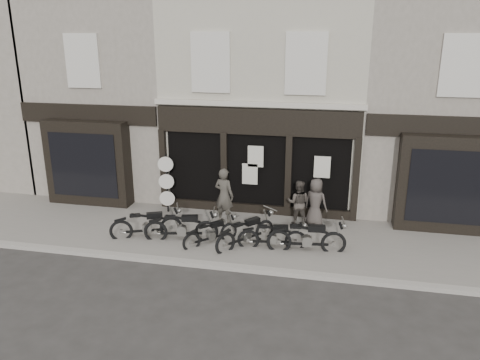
% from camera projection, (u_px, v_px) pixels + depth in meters
% --- Properties ---
extents(ground_plane, '(90.00, 90.00, 0.00)m').
position_uv_depth(ground_plane, '(239.00, 250.00, 14.32)').
color(ground_plane, '#2D2B28').
rests_on(ground_plane, ground).
extents(pavement, '(30.00, 4.20, 0.12)m').
position_uv_depth(pavement, '(245.00, 236.00, 15.14)').
color(pavement, slate).
rests_on(pavement, ground_plane).
extents(kerb, '(30.00, 0.25, 0.13)m').
position_uv_depth(kerb, '(230.00, 267.00, 13.13)').
color(kerb, gray).
rests_on(kerb, ground_plane).
extents(central_building, '(7.30, 6.22, 8.34)m').
position_uv_depth(central_building, '(270.00, 93.00, 18.65)').
color(central_building, '#ABA492').
rests_on(central_building, ground).
extents(neighbour_left, '(5.60, 6.73, 8.34)m').
position_uv_depth(neighbour_left, '(122.00, 90.00, 19.86)').
color(neighbour_left, gray).
rests_on(neighbour_left, ground).
extents(neighbour_right, '(5.60, 6.73, 8.34)m').
position_uv_depth(neighbour_right, '(439.00, 98.00, 17.37)').
color(neighbour_right, gray).
rests_on(neighbour_right, ground).
extents(motorcycle_0, '(2.17, 1.17, 1.10)m').
position_uv_depth(motorcycle_0, '(147.00, 227.00, 14.91)').
color(motorcycle_0, black).
rests_on(motorcycle_0, ground).
extents(motorcycle_1, '(2.33, 0.82, 1.13)m').
position_uv_depth(motorcycle_1, '(182.00, 230.00, 14.69)').
color(motorcycle_1, black).
rests_on(motorcycle_1, ground).
extents(motorcycle_2, '(1.51, 1.54, 0.93)m').
position_uv_depth(motorcycle_2, '(211.00, 235.00, 14.48)').
color(motorcycle_2, black).
rests_on(motorcycle_2, ground).
extents(motorcycle_3, '(1.66, 1.91, 1.09)m').
position_uv_depth(motorcycle_3, '(246.00, 235.00, 14.36)').
color(motorcycle_3, black).
rests_on(motorcycle_3, ground).
extents(motorcycle_4, '(2.10, 0.65, 1.01)m').
position_uv_depth(motorcycle_4, '(273.00, 238.00, 14.17)').
color(motorcycle_4, black).
rests_on(motorcycle_4, ground).
extents(motorcycle_5, '(2.37, 0.67, 1.13)m').
position_uv_depth(motorcycle_5, '(307.00, 240.00, 13.92)').
color(motorcycle_5, black).
rests_on(motorcycle_5, ground).
extents(man_left, '(0.81, 0.65, 1.92)m').
position_uv_depth(man_left, '(224.00, 196.00, 15.86)').
color(man_left, '#3F3B34').
rests_on(man_left, pavement).
extents(man_centre, '(0.77, 0.61, 1.55)m').
position_uv_depth(man_centre, '(298.00, 203.00, 15.74)').
color(man_centre, '#3E3832').
rests_on(man_centre, pavement).
extents(man_right, '(0.94, 0.79, 1.65)m').
position_uv_depth(man_right, '(316.00, 202.00, 15.62)').
color(man_right, '#403A35').
rests_on(man_right, pavement).
extents(advert_sign_post, '(0.55, 0.36, 2.27)m').
position_uv_depth(advert_sign_post, '(167.00, 186.00, 16.78)').
color(advert_sign_post, black).
rests_on(advert_sign_post, ground).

